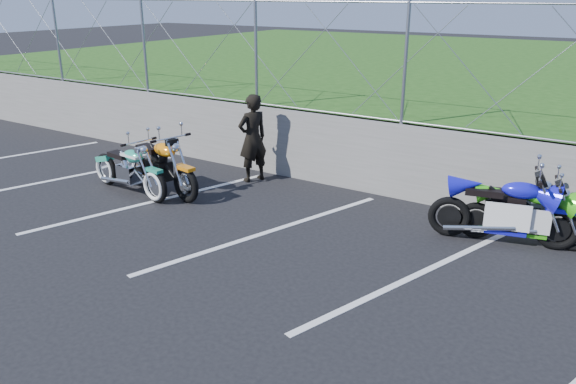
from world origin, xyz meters
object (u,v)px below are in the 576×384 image
Objects in this scene: naked_orange at (160,167)px; sportbike_blue at (505,213)px; sportbike_green at (528,217)px; person_standing at (253,138)px; cruiser_turquoise at (130,171)px.

naked_orange reaches higher than sportbike_blue.
sportbike_green is 0.31m from sportbike_blue.
sportbike_blue is at bearing -170.35° from sportbike_green.
naked_orange is 1.78m from person_standing.
sportbike_blue is (5.67, 1.07, -0.00)m from naked_orange.
sportbike_green is (5.95, 1.19, -0.05)m from naked_orange.
sportbike_green is 4.99m from person_standing.
naked_orange is 6.07m from sportbike_green.
sportbike_blue is (-0.28, -0.12, 0.05)m from sportbike_green.
naked_orange is at bearing 176.89° from sportbike_blue.
cruiser_turquoise is 0.96× the size of naked_orange.
sportbike_blue is at bearing 106.81° from person_standing.
person_standing is at bearing 161.69° from sportbike_blue.
cruiser_turquoise is 6.54m from sportbike_green.
naked_orange is (0.41, 0.35, 0.05)m from cruiser_turquoise.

